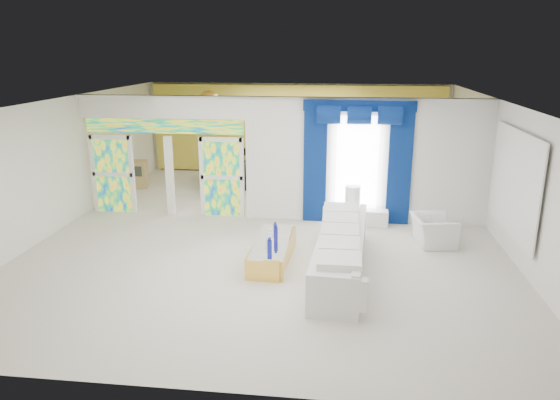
# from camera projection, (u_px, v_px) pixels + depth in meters

# --- Properties ---
(floor) EXTENTS (12.00, 12.00, 0.00)m
(floor) POSITION_uv_depth(u_px,v_px,m) (273.00, 231.00, 12.17)
(floor) COLOR #B7AF9E
(floor) RESTS_ON ground
(dividing_wall) EXTENTS (5.70, 0.18, 3.00)m
(dividing_wall) POSITION_uv_depth(u_px,v_px,m) (368.00, 161.00, 12.46)
(dividing_wall) COLOR white
(dividing_wall) RESTS_ON ground
(dividing_header) EXTENTS (4.30, 0.18, 0.55)m
(dividing_header) POSITION_uv_depth(u_px,v_px,m) (163.00, 107.00, 12.69)
(dividing_header) COLOR white
(dividing_header) RESTS_ON dividing_wall
(stained_panel_left) EXTENTS (0.95, 0.04, 2.00)m
(stained_panel_left) POSITION_uv_depth(u_px,v_px,m) (113.00, 174.00, 13.33)
(stained_panel_left) COLOR #994C3F
(stained_panel_left) RESTS_ON ground
(stained_panel_right) EXTENTS (0.95, 0.04, 2.00)m
(stained_panel_right) POSITION_uv_depth(u_px,v_px,m) (222.00, 177.00, 13.01)
(stained_panel_right) COLOR #994C3F
(stained_panel_right) RESTS_ON ground
(stained_transom) EXTENTS (4.00, 0.05, 0.35)m
(stained_transom) POSITION_uv_depth(u_px,v_px,m) (164.00, 126.00, 12.82)
(stained_transom) COLOR #994C3F
(stained_transom) RESTS_ON dividing_header
(window_pane) EXTENTS (1.00, 0.02, 2.30)m
(window_pane) POSITION_uv_depth(u_px,v_px,m) (357.00, 164.00, 12.41)
(window_pane) COLOR white
(window_pane) RESTS_ON dividing_wall
(blue_drape_left) EXTENTS (0.55, 0.10, 2.80)m
(blue_drape_left) POSITION_uv_depth(u_px,v_px,m) (315.00, 165.00, 12.51)
(blue_drape_left) COLOR #031242
(blue_drape_left) RESTS_ON ground
(blue_drape_right) EXTENTS (0.55, 0.10, 2.80)m
(blue_drape_right) POSITION_uv_depth(u_px,v_px,m) (400.00, 167.00, 12.28)
(blue_drape_right) COLOR #031242
(blue_drape_right) RESTS_ON ground
(blue_pelmet) EXTENTS (2.60, 0.12, 0.25)m
(blue_pelmet) POSITION_uv_depth(u_px,v_px,m) (360.00, 106.00, 12.00)
(blue_pelmet) COLOR #031242
(blue_pelmet) RESTS_ON dividing_wall
(wall_mirror) EXTENTS (0.04, 2.70, 1.90)m
(wall_mirror) POSITION_uv_depth(u_px,v_px,m) (516.00, 183.00, 10.22)
(wall_mirror) COLOR white
(wall_mirror) RESTS_ON ground
(gold_curtains) EXTENTS (9.70, 0.12, 2.90)m
(gold_curtains) POSITION_uv_depth(u_px,v_px,m) (296.00, 129.00, 17.38)
(gold_curtains) COLOR gold
(gold_curtains) RESTS_ON ground
(white_sofa) EXTENTS (1.08, 3.93, 0.74)m
(white_sofa) POSITION_uv_depth(u_px,v_px,m) (341.00, 253.00, 9.85)
(white_sofa) COLOR silver
(white_sofa) RESTS_ON ground
(coffee_table) EXTENTS (0.77, 1.98, 0.43)m
(coffee_table) POSITION_uv_depth(u_px,v_px,m) (272.00, 251.00, 10.34)
(coffee_table) COLOR gold
(coffee_table) RESTS_ON ground
(console_table) EXTENTS (1.12, 0.38, 0.37)m
(console_table) POSITION_uv_depth(u_px,v_px,m) (364.00, 217.00, 12.54)
(console_table) COLOR white
(console_table) RESTS_ON ground
(table_lamp) EXTENTS (0.36, 0.36, 0.58)m
(table_lamp) POSITION_uv_depth(u_px,v_px,m) (353.00, 198.00, 12.44)
(table_lamp) COLOR white
(table_lamp) RESTS_ON console_table
(armchair) EXTENTS (0.96, 1.06, 0.62)m
(armchair) POSITION_uv_depth(u_px,v_px,m) (433.00, 231.00, 11.24)
(armchair) COLOR silver
(armchair) RESTS_ON ground
(grand_piano) EXTENTS (1.81, 2.13, 0.93)m
(grand_piano) POSITION_uv_depth(u_px,v_px,m) (235.00, 169.00, 16.31)
(grand_piano) COLOR black
(grand_piano) RESTS_ON ground
(piano_bench) EXTENTS (1.01, 0.58, 0.32)m
(piano_bench) POSITION_uv_depth(u_px,v_px,m) (224.00, 192.00, 14.87)
(piano_bench) COLOR black
(piano_bench) RESTS_ON ground
(tv_console) EXTENTS (0.66, 0.62, 0.83)m
(tv_console) POSITION_uv_depth(u_px,v_px,m) (137.00, 174.00, 15.86)
(tv_console) COLOR #A48452
(tv_console) RESTS_ON ground
(chandelier) EXTENTS (0.60, 0.60, 0.60)m
(chandelier) POSITION_uv_depth(u_px,v_px,m) (209.00, 101.00, 14.94)
(chandelier) COLOR gold
(chandelier) RESTS_ON ceiling
(decanters) EXTENTS (0.23, 1.25, 0.27)m
(decanters) POSITION_uv_depth(u_px,v_px,m) (272.00, 238.00, 10.18)
(decanters) COLOR silver
(decanters) RESTS_ON coffee_table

